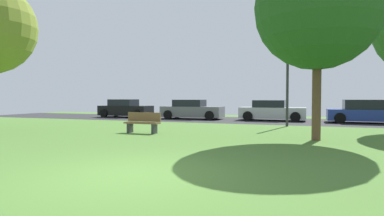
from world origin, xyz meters
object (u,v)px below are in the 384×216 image
object	(u,v)px
parked_car_blue	(366,112)
street_lamp_post	(287,85)
maple_tree_near	(318,7)
parked_car_black	(125,109)
parked_car_grey	(192,110)
parked_car_silver	(272,111)
park_bench	(143,123)

from	to	relation	value
parked_car_blue	street_lamp_post	distance (m)	6.11
maple_tree_near	parked_car_black	distance (m)	17.20
maple_tree_near	parked_car_grey	size ratio (longest dim) A/B	1.59
parked_car_blue	street_lamp_post	bearing A→B (deg)	-138.20
parked_car_grey	parked_car_silver	distance (m)	5.65
maple_tree_near	parked_car_silver	size ratio (longest dim) A/B	1.64
parked_car_silver	parked_car_blue	xyz separation A→B (m)	(5.63, -0.26, 0.01)
parked_car_grey	parked_car_blue	distance (m)	11.27
parked_car_black	parked_car_blue	world-z (taller)	parked_car_blue
parked_car_blue	parked_car_silver	bearing A→B (deg)	177.36
parked_car_grey	street_lamp_post	xyz separation A→B (m)	(6.87, -3.84, 1.60)
parked_car_black	street_lamp_post	bearing A→B (deg)	-17.47
parked_car_blue	parked_car_grey	bearing A→B (deg)	-179.56
parked_car_blue	street_lamp_post	xyz separation A→B (m)	(-4.40, -3.93, 1.60)
street_lamp_post	parked_car_grey	bearing A→B (deg)	150.78
parked_car_silver	park_bench	xyz separation A→B (m)	(-4.53, -9.69, -0.17)
maple_tree_near	parked_car_blue	xyz separation A→B (m)	(3.08, 9.33, -4.16)
maple_tree_near	street_lamp_post	bearing A→B (deg)	103.69
maple_tree_near	parked_car_blue	distance (m)	10.67
maple_tree_near	park_bench	bearing A→B (deg)	-179.24
parked_car_black	street_lamp_post	size ratio (longest dim) A/B	0.92
parked_car_blue	parked_car_black	bearing A→B (deg)	179.98
parked_car_black	parked_car_blue	distance (m)	16.91
maple_tree_near	parked_car_blue	bearing A→B (deg)	71.73
parked_car_grey	parked_car_silver	size ratio (longest dim) A/B	1.03
park_bench	maple_tree_near	bearing A→B (deg)	-179.24
parked_car_grey	street_lamp_post	size ratio (longest dim) A/B	0.99
maple_tree_near	parked_car_blue	size ratio (longest dim) A/B	1.57
maple_tree_near	parked_car_black	size ratio (longest dim) A/B	1.71
street_lamp_post	parked_car_silver	bearing A→B (deg)	106.37
maple_tree_near	park_bench	world-z (taller)	maple_tree_near
parked_car_silver	street_lamp_post	distance (m)	4.66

